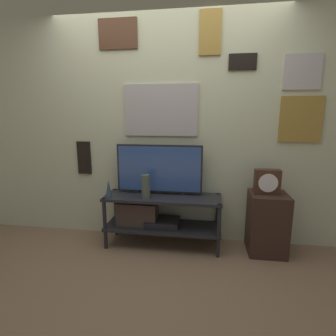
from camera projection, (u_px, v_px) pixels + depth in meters
ground_plane at (159, 256)px, 2.72m from camera, size 12.00×12.00×0.00m
wall_back at (167, 122)px, 2.93m from camera, size 6.40×0.08×2.70m
media_console at (153, 214)px, 2.90m from camera, size 1.26×0.41×0.57m
television at (159, 169)px, 2.88m from camera, size 0.95×0.05×0.55m
vase_slim_bronze at (109, 189)px, 2.79m from camera, size 0.07×0.07×0.19m
vase_tall_ceramic at (146, 186)px, 2.76m from camera, size 0.09×0.09×0.25m
side_table at (267, 223)px, 2.74m from camera, size 0.38×0.38×0.64m
mantel_clock at (267, 182)px, 2.66m from camera, size 0.25×0.11×0.25m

